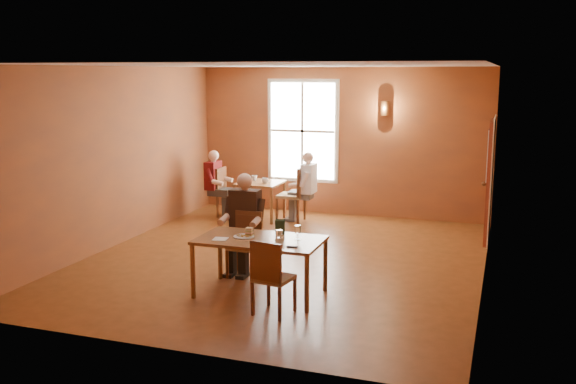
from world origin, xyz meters
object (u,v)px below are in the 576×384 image
(main_table, at_px, (260,267))
(chair_diner_white, at_px, (291,194))
(diner_maroon, at_px, (229,185))
(second_table, at_px, (260,200))
(chair_diner_main, at_px, (244,245))
(chair_diner_maroon, at_px, (230,192))
(chair_empty, at_px, (274,276))
(diner_white, at_px, (292,188))
(diner_main, at_px, (243,229))

(main_table, bearing_deg, chair_diner_white, 103.23)
(diner_maroon, bearing_deg, second_table, 90.00)
(chair_diner_main, xyz_separation_m, chair_diner_white, (-0.47, 3.49, 0.08))
(chair_diner_white, xyz_separation_m, chair_diner_maroon, (-1.30, 0.00, -0.04))
(chair_empty, xyz_separation_m, diner_white, (-1.35, 4.71, 0.19))
(chair_diner_maroon, bearing_deg, main_table, 28.78)
(diner_main, bearing_deg, chair_empty, 127.15)
(second_table, distance_m, diner_white, 0.74)
(diner_main, bearing_deg, chair_diner_maroon, -63.26)
(chair_diner_main, distance_m, second_table, 3.67)
(diner_white, xyz_separation_m, chair_diner_maroon, (-1.33, 0.00, -0.17))
(diner_maroon, bearing_deg, diner_white, 90.00)
(diner_white, height_order, chair_diner_maroon, diner_white)
(chair_empty, bearing_deg, diner_white, 115.96)
(second_table, relative_size, diner_maroon, 0.65)
(chair_empty, xyz_separation_m, second_table, (-2.03, 4.71, -0.10))
(diner_white, distance_m, diner_maroon, 1.36)
(diner_white, relative_size, chair_diner_maroon, 1.33)
(main_table, distance_m, chair_diner_white, 4.26)
(second_table, xyz_separation_m, diner_maroon, (-0.68, 0.00, 0.28))
(diner_white, bearing_deg, chair_diner_maroon, 90.00)
(main_table, xyz_separation_m, second_table, (-1.62, 4.14, -0.01))
(main_table, relative_size, diner_maroon, 1.25)
(main_table, xyz_separation_m, diner_white, (-0.94, 4.14, 0.28))
(chair_diner_main, relative_size, chair_diner_white, 0.86)
(main_table, bearing_deg, second_table, 111.41)
(diner_main, height_order, diner_white, diner_main)
(main_table, distance_m, chair_diner_maroon, 4.72)
(chair_empty, distance_m, diner_white, 4.91)
(main_table, distance_m, diner_main, 0.86)
(chair_empty, height_order, chair_diner_maroon, chair_diner_maroon)
(diner_white, bearing_deg, diner_main, -172.82)
(chair_empty, height_order, chair_diner_white, chair_diner_white)
(chair_diner_white, bearing_deg, main_table, -166.77)
(diner_main, distance_m, chair_diner_white, 3.55)
(chair_empty, bearing_deg, diner_maroon, 129.87)
(main_table, height_order, chair_empty, chair_empty)
(chair_diner_white, distance_m, diner_maroon, 1.33)
(chair_diner_main, xyz_separation_m, diner_white, (-0.44, 3.49, 0.20))
(chair_diner_maroon, distance_m, diner_maroon, 0.16)
(main_table, xyz_separation_m, chair_diner_main, (-0.50, 0.65, 0.08))
(chair_diner_maroon, bearing_deg, second_table, 90.00)
(main_table, bearing_deg, chair_empty, -54.82)
(diner_maroon, bearing_deg, diner_main, 27.13)
(main_table, height_order, diner_white, diner_white)
(chair_empty, distance_m, chair_diner_maroon, 5.42)
(chair_empty, relative_size, second_table, 1.12)
(main_table, height_order, chair_diner_main, chair_diner_main)
(main_table, relative_size, diner_white, 1.23)
(chair_diner_main, height_order, chair_diner_white, chair_diner_white)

